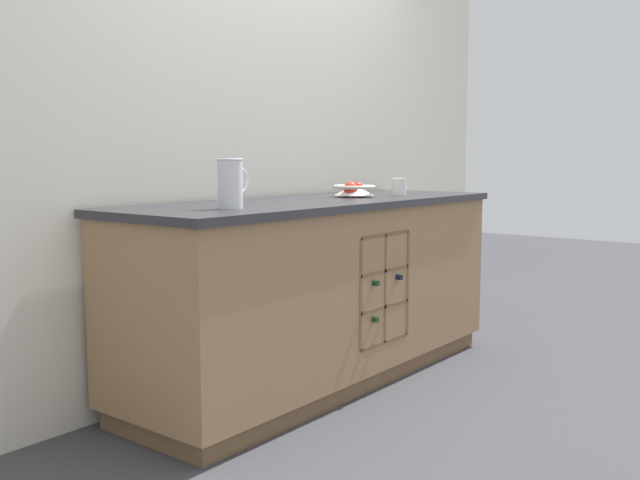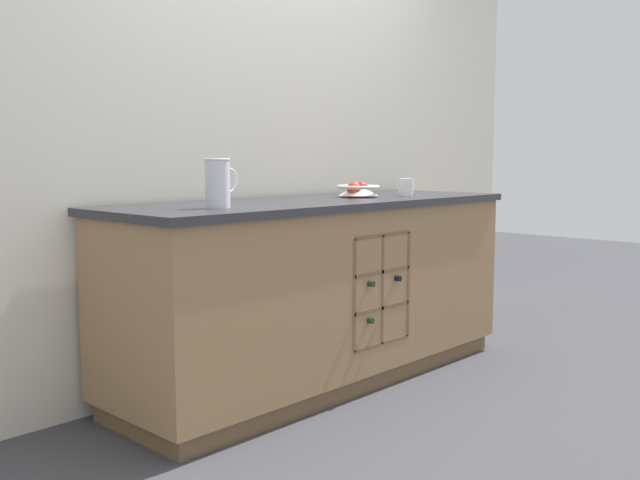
% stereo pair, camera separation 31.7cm
% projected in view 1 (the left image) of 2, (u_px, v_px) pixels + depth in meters
% --- Properties ---
extents(ground_plane, '(14.00, 14.00, 0.00)m').
position_uv_depth(ground_plane, '(320.00, 379.00, 3.56)').
color(ground_plane, '#424247').
extents(back_wall, '(4.60, 0.06, 2.55)m').
position_uv_depth(back_wall, '(258.00, 124.00, 3.67)').
color(back_wall, silver).
rests_on(back_wall, ground_plane).
extents(kitchen_island, '(2.24, 0.72, 0.90)m').
position_uv_depth(kitchen_island, '(320.00, 290.00, 3.51)').
color(kitchen_island, brown).
rests_on(kitchen_island, ground_plane).
extents(fruit_bowl, '(0.22, 0.22, 0.08)m').
position_uv_depth(fruit_bowl, '(354.00, 189.00, 3.68)').
color(fruit_bowl, silver).
rests_on(fruit_bowl, kitchen_island).
extents(white_pitcher, '(0.16, 0.11, 0.20)m').
position_uv_depth(white_pitcher, '(231.00, 182.00, 2.84)').
color(white_pitcher, white).
rests_on(white_pitcher, kitchen_island).
extents(ceramic_mug, '(0.12, 0.08, 0.09)m').
position_uv_depth(ceramic_mug, '(399.00, 187.00, 3.84)').
color(ceramic_mug, white).
rests_on(ceramic_mug, kitchen_island).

